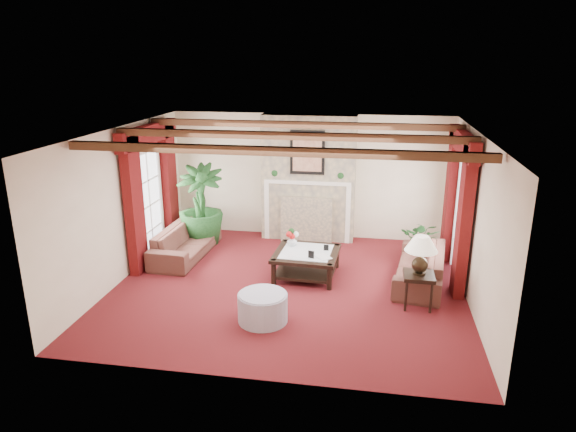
% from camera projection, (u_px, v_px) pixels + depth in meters
% --- Properties ---
extents(floor, '(6.00, 6.00, 0.00)m').
position_uv_depth(floor, '(289.00, 286.00, 9.00)').
color(floor, '#480C15').
rests_on(floor, ground).
extents(ceiling, '(6.00, 6.00, 0.00)m').
position_uv_depth(ceiling, '(289.00, 132.00, 8.19)').
color(ceiling, white).
rests_on(ceiling, floor).
extents(back_wall, '(6.00, 0.02, 2.70)m').
position_uv_depth(back_wall, '(310.00, 176.00, 11.18)').
color(back_wall, beige).
rests_on(back_wall, ground).
extents(left_wall, '(0.02, 5.50, 2.70)m').
position_uv_depth(left_wall, '(122.00, 204.00, 9.07)').
color(left_wall, beige).
rests_on(left_wall, ground).
extents(right_wall, '(0.02, 5.50, 2.70)m').
position_uv_depth(right_wall, '(475.00, 222.00, 8.12)').
color(right_wall, beige).
rests_on(right_wall, ground).
extents(ceiling_beams, '(6.00, 3.00, 0.12)m').
position_uv_depth(ceiling_beams, '(289.00, 136.00, 8.21)').
color(ceiling_beams, '#3B2113').
rests_on(ceiling_beams, ceiling).
extents(fireplace, '(2.00, 0.52, 2.70)m').
position_uv_depth(fireplace, '(309.00, 115.00, 10.59)').
color(fireplace, tan).
rests_on(fireplace, ground).
extents(french_door_left, '(0.10, 1.10, 2.16)m').
position_uv_depth(french_door_left, '(144.00, 151.00, 9.78)').
color(french_door_left, white).
rests_on(french_door_left, ground).
extents(french_door_right, '(0.10, 1.10, 2.16)m').
position_uv_depth(french_door_right, '(468.00, 161.00, 8.83)').
color(french_door_right, white).
rests_on(french_door_right, ground).
extents(curtains_left, '(0.20, 2.40, 2.55)m').
position_uv_depth(curtains_left, '(148.00, 129.00, 9.63)').
color(curtains_left, '#49090B').
rests_on(curtains_left, ground).
extents(curtains_right, '(0.20, 2.40, 2.55)m').
position_uv_depth(curtains_right, '(464.00, 137.00, 8.72)').
color(curtains_right, '#49090B').
rests_on(curtains_right, ground).
extents(sofa_left, '(2.08, 0.76, 0.79)m').
position_uv_depth(sofa_left, '(185.00, 237.00, 10.26)').
color(sofa_left, '#360E19').
rests_on(sofa_left, ground).
extents(sofa_right, '(2.18, 1.14, 0.79)m').
position_uv_depth(sofa_right, '(421.00, 261.00, 9.08)').
color(sofa_right, '#360E19').
rests_on(sofa_right, ground).
extents(potted_palm, '(1.48, 2.00, 0.96)m').
position_uv_depth(potted_palm, '(201.00, 222.00, 10.91)').
color(potted_palm, black).
rests_on(potted_palm, ground).
extents(small_plant, '(1.09, 1.14, 0.64)m').
position_uv_depth(small_plant, '(420.00, 244.00, 10.08)').
color(small_plant, black).
rests_on(small_plant, ground).
extents(coffee_table, '(1.19, 1.19, 0.46)m').
position_uv_depth(coffee_table, '(306.00, 264.00, 9.37)').
color(coffee_table, black).
rests_on(coffee_table, ground).
extents(side_table, '(0.55, 0.55, 0.57)m').
position_uv_depth(side_table, '(418.00, 290.00, 8.20)').
color(side_table, black).
rests_on(side_table, ground).
extents(ottoman, '(0.76, 0.76, 0.44)m').
position_uv_depth(ottoman, '(263.00, 308.00, 7.76)').
color(ottoman, '#8F8C9F').
rests_on(ottoman, ground).
extents(table_lamp, '(0.51, 0.51, 0.65)m').
position_uv_depth(table_lamp, '(421.00, 255.00, 8.01)').
color(table_lamp, black).
rests_on(table_lamp, side_table).
extents(flower_vase, '(0.32, 0.33, 0.19)m').
position_uv_depth(flower_vase, '(292.00, 241.00, 9.57)').
color(flower_vase, silver).
rests_on(flower_vase, coffee_table).
extents(book, '(0.24, 0.23, 0.30)m').
position_uv_depth(book, '(318.00, 251.00, 8.94)').
color(book, black).
rests_on(book, coffee_table).
extents(photo_frame_a, '(0.11, 0.05, 0.14)m').
position_uv_depth(photo_frame_a, '(311.00, 255.00, 8.97)').
color(photo_frame_a, black).
rests_on(photo_frame_a, coffee_table).
extents(photo_frame_b, '(0.09, 0.03, 0.12)m').
position_uv_depth(photo_frame_b, '(326.00, 248.00, 9.33)').
color(photo_frame_b, black).
rests_on(photo_frame_b, coffee_table).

